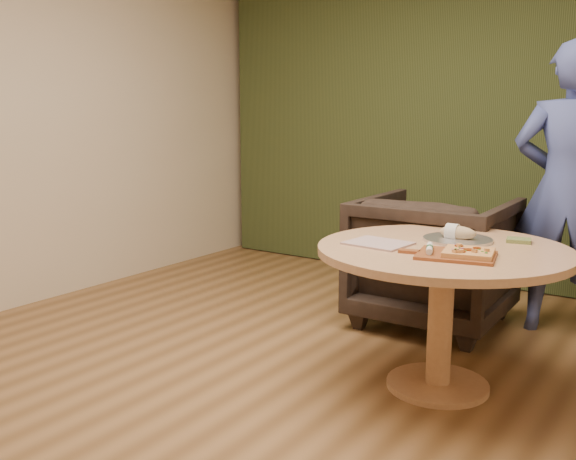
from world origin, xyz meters
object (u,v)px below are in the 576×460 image
at_px(pizza_paddle, 454,255).
at_px(armchair, 435,254).
at_px(serving_tray, 458,239).
at_px(person_standing, 568,190).
at_px(pedestal_table, 442,274).
at_px(cutlery_roll, 430,248).
at_px(flatbread_pizza, 468,252).
at_px(bread_roll, 456,232).

height_order(pizza_paddle, armchair, armchair).
xyz_separation_m(serving_tray, person_standing, (0.31, 1.10, 0.17)).
distance_m(pedestal_table, person_standing, 1.35).
relative_size(pedestal_table, cutlery_roll, 6.52).
distance_m(flatbread_pizza, serving_tray, 0.40).
bearing_deg(pedestal_table, bread_roll, 90.81).
bearing_deg(pizza_paddle, serving_tray, 95.09).
xyz_separation_m(flatbread_pizza, bread_roll, (-0.19, 0.35, 0.02)).
distance_m(serving_tray, armchair, 0.94).
height_order(pedestal_table, cutlery_roll, cutlery_roll).
bearing_deg(bread_roll, serving_tray, 0.00).
bearing_deg(cutlery_roll, armchair, 89.21).
xyz_separation_m(flatbread_pizza, armchair, (-0.60, 1.14, -0.30)).
distance_m(flatbread_pizza, person_standing, 1.46).
bearing_deg(armchair, flatbread_pizza, 116.66).
xyz_separation_m(armchair, person_standing, (0.74, 0.31, 0.45)).
bearing_deg(flatbread_pizza, cutlery_roll, -169.79).
bearing_deg(armchair, cutlery_roll, 108.79).
height_order(cutlery_roll, bread_roll, bread_roll).
distance_m(flatbread_pizza, bread_roll, 0.40).
relative_size(pizza_paddle, person_standing, 0.25).
distance_m(cutlery_roll, bread_roll, 0.39).
distance_m(serving_tray, person_standing, 1.15).
relative_size(pizza_paddle, serving_tray, 1.32).
bearing_deg(armchair, bread_roll, 116.71).
bearing_deg(serving_tray, pedestal_table, -91.99).
relative_size(flatbread_pizza, armchair, 0.27).
relative_size(armchair, person_standing, 0.52).
xyz_separation_m(pizza_paddle, cutlery_roll, (-0.11, -0.02, 0.02)).
bearing_deg(armchair, pizza_paddle, 113.87).
bearing_deg(serving_tray, bread_roll, 180.00).
relative_size(pedestal_table, serving_tray, 3.54).
xyz_separation_m(flatbread_pizza, serving_tray, (-0.18, 0.35, -0.02)).
relative_size(pedestal_table, flatbread_pizza, 4.82).
relative_size(serving_tray, armchair, 0.37).
bearing_deg(bread_roll, person_standing, 73.72).
bearing_deg(person_standing, flatbread_pizza, 76.15).
height_order(pizza_paddle, cutlery_roll, cutlery_roll).
height_order(flatbread_pizza, person_standing, person_standing).
distance_m(armchair, person_standing, 0.92).
relative_size(pedestal_table, person_standing, 0.68).
relative_size(pedestal_table, pizza_paddle, 2.68).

